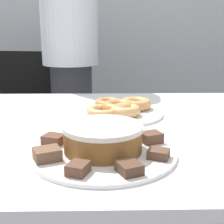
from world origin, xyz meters
TOP-DOWN VIEW (x-y plane):
  - table at (0.00, 0.00)m, footprint 1.83×1.03m
  - person_standing at (-0.15, 0.81)m, footprint 0.32×0.32m
  - office_chair_left at (-0.50, 0.86)m, footprint 0.52×0.52m
  - plate_cake at (0.04, -0.26)m, footprint 0.36×0.36m
  - plate_donuts at (0.10, 0.11)m, footprint 0.32×0.32m
  - frosted_cake at (0.04, -0.26)m, footprint 0.20×0.20m
  - lamington_0 at (-0.09, -0.21)m, footprint 0.07×0.06m
  - lamington_1 at (-0.08, -0.32)m, footprint 0.07×0.07m
  - lamington_2 at (-0.01, -0.39)m, footprint 0.05×0.06m
  - lamington_3 at (0.10, -0.39)m, footprint 0.06×0.07m
  - lamington_4 at (0.17, -0.31)m, footprint 0.06×0.06m
  - lamington_5 at (0.17, -0.21)m, footprint 0.07×0.06m
  - lamington_6 at (0.10, -0.13)m, footprint 0.06×0.07m
  - lamington_7 at (-0.01, -0.14)m, footprint 0.07×0.07m
  - donut_0 at (0.10, 0.11)m, footprint 0.12×0.12m
  - donut_1 at (0.04, 0.08)m, footprint 0.12×0.12m
  - donut_2 at (0.12, 0.07)m, footprint 0.11×0.11m
  - donut_3 at (0.17, 0.16)m, footprint 0.12×0.12m
  - donut_4 at (0.06, 0.19)m, footprint 0.10×0.10m

SIDE VIEW (x-z plane):
  - office_chair_left at x=-0.50m, z-range -0.02..0.89m
  - table at x=0.00m, z-range 0.30..1.03m
  - plate_cake at x=0.04m, z-range 0.73..0.74m
  - plate_donuts at x=0.10m, z-range 0.73..0.74m
  - lamington_4 at x=0.17m, z-range 0.74..0.76m
  - lamington_6 at x=0.10m, z-range 0.74..0.76m
  - lamington_3 at x=0.10m, z-range 0.74..0.76m
  - lamington_2 at x=-0.01m, z-range 0.74..0.77m
  - lamington_0 at x=-0.09m, z-range 0.74..0.77m
  - lamington_7 at x=-0.01m, z-range 0.74..0.77m
  - lamington_5 at x=0.17m, z-range 0.74..0.77m
  - lamington_1 at x=-0.08m, z-range 0.74..0.77m
  - donut_1 at x=0.04m, z-range 0.74..0.77m
  - donut_4 at x=0.06m, z-range 0.74..0.77m
  - donut_2 at x=0.12m, z-range 0.74..0.78m
  - donut_3 at x=0.17m, z-range 0.74..0.78m
  - donut_0 at x=0.10m, z-range 0.74..0.78m
  - frosted_cake at x=0.04m, z-range 0.74..0.81m
  - person_standing at x=-0.15m, z-range 0.06..1.78m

